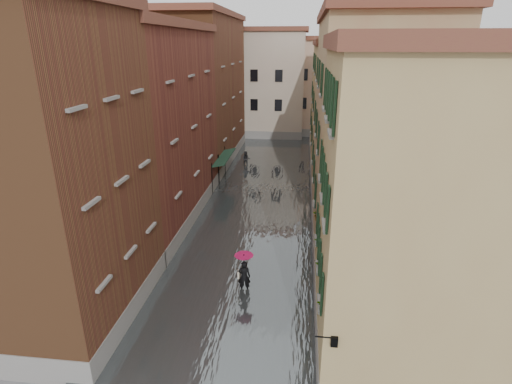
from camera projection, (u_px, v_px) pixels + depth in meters
The scene contains 16 objects.
ground at pixel (232, 298), 19.53m from camera, with size 120.00×120.00×0.00m, color slate.
floodwater at pixel (260, 199), 31.59m from camera, with size 10.00×60.00×0.20m, color #4C5254.
building_left_near at pixel (50, 180), 16.16m from camera, with size 6.00×8.00×13.00m, color brown.
building_left_mid at pixel (150, 130), 26.48m from camera, with size 6.00×14.00×12.50m, color brown.
building_left_far at pixel (203, 93), 40.17m from camera, with size 6.00×16.00×14.00m, color brown.
building_right_near at pixel (404, 213), 14.89m from camera, with size 6.00×8.00×11.50m, color #A08252.
building_right_mid at pixel (365, 132), 24.85m from camera, with size 6.00×14.00×13.00m, color tan.
building_right_far at pixel (344, 108), 39.07m from camera, with size 6.00×16.00×11.50m, color #A08252.
building_end_cream at pixel (258, 85), 52.92m from camera, with size 12.00×9.00×13.00m, color #C3B49B.
building_end_pink at pixel (326, 88), 53.97m from camera, with size 10.00×9.00×12.00m, color tan.
awning_near at pixel (221, 163), 32.79m from camera, with size 1.09×2.71×2.80m.
awning_far at pixel (227, 154), 35.25m from camera, with size 1.09×3.04×2.80m.
wall_lantern at pixel (334, 340), 12.42m from camera, with size 0.71×0.22×0.35m.
window_planters at pixel (322, 246), 17.14m from camera, with size 0.59×8.60×0.84m.
pedestrian_main at pixel (244, 270), 19.58m from camera, with size 0.95×0.95×2.06m.
pedestrian_far at pixel (246, 159), 39.87m from camera, with size 0.77×0.60×1.59m, color black.
Camera 1 is at (3.10, -16.22, 11.70)m, focal length 28.00 mm.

